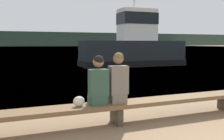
# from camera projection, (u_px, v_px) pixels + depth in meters

# --- Properties ---
(water_surface) EXTENTS (240.00, 240.00, 0.00)m
(water_surface) POSITION_uv_depth(u_px,v_px,m) (19.00, 47.00, 117.63)
(water_surface) COLOR #386084
(water_surface) RESTS_ON ground
(far_shoreline) EXTENTS (600.00, 12.00, 9.47)m
(far_shoreline) POSITION_uv_depth(u_px,v_px,m) (17.00, 39.00, 164.67)
(far_shoreline) COLOR #2D3D2D
(far_shoreline) RESTS_ON ground
(bench_main) EXTENTS (6.65, 0.54, 0.45)m
(bench_main) POSITION_uv_depth(u_px,v_px,m) (116.00, 106.00, 5.23)
(bench_main) COLOR brown
(bench_main) RESTS_ON ground
(person_left) EXTENTS (0.38, 0.36, 1.01)m
(person_left) POSITION_uv_depth(u_px,v_px,m) (98.00, 82.00, 5.02)
(person_left) COLOR #2D4C3D
(person_left) RESTS_ON bench_main
(person_right) EXTENTS (0.38, 0.36, 1.06)m
(person_right) POSITION_uv_depth(u_px,v_px,m) (118.00, 80.00, 5.17)
(person_right) COLOR #70665B
(person_right) RESTS_ON bench_main
(shopping_bag) EXTENTS (0.23, 0.16, 0.20)m
(shopping_bag) POSITION_uv_depth(u_px,v_px,m) (79.00, 101.00, 4.90)
(shopping_bag) COLOR beige
(shopping_bag) RESTS_ON bench_main
(tugboat_red) EXTENTS (7.92, 2.84, 6.48)m
(tugboat_red) POSITION_uv_depth(u_px,v_px,m) (133.00, 48.00, 18.97)
(tugboat_red) COLOR black
(tugboat_red) RESTS_ON water_surface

